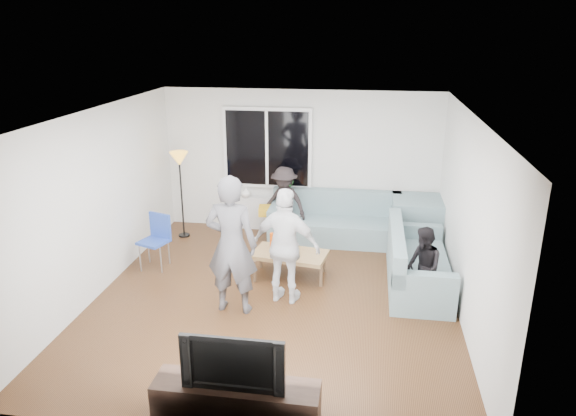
% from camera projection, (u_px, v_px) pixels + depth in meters
% --- Properties ---
extents(floor, '(5.00, 5.50, 0.04)m').
position_uv_depth(floor, '(275.00, 299.00, 7.53)').
color(floor, '#56351C').
rests_on(floor, ground).
extents(ceiling, '(5.00, 5.50, 0.04)m').
position_uv_depth(ceiling, '(273.00, 112.00, 6.67)').
color(ceiling, white).
rests_on(ceiling, ground).
extents(wall_back, '(5.00, 0.04, 2.60)m').
position_uv_depth(wall_back, '(301.00, 162.00, 9.69)').
color(wall_back, silver).
rests_on(wall_back, ground).
extents(wall_front, '(5.00, 0.04, 2.60)m').
position_uv_depth(wall_front, '(216.00, 318.00, 4.51)').
color(wall_front, silver).
rests_on(wall_front, ground).
extents(wall_left, '(0.04, 5.50, 2.60)m').
position_uv_depth(wall_left, '(97.00, 202.00, 7.46)').
color(wall_left, silver).
rests_on(wall_left, ground).
extents(wall_right, '(0.04, 5.50, 2.60)m').
position_uv_depth(wall_right, '(469.00, 221.00, 6.74)').
color(wall_right, silver).
rests_on(wall_right, ground).
extents(window_frame, '(1.62, 0.06, 1.47)m').
position_uv_depth(window_frame, '(267.00, 148.00, 9.62)').
color(window_frame, white).
rests_on(window_frame, wall_back).
extents(window_glass, '(1.50, 0.02, 1.35)m').
position_uv_depth(window_glass, '(267.00, 149.00, 9.58)').
color(window_glass, black).
rests_on(window_glass, window_frame).
extents(window_mullion, '(0.05, 0.03, 1.35)m').
position_uv_depth(window_mullion, '(267.00, 149.00, 9.57)').
color(window_mullion, white).
rests_on(window_mullion, window_frame).
extents(radiator, '(1.30, 0.12, 0.62)m').
position_uv_depth(radiator, '(268.00, 213.00, 9.98)').
color(radiator, silver).
rests_on(radiator, floor).
extents(potted_plant, '(0.24, 0.21, 0.40)m').
position_uv_depth(potted_plant, '(288.00, 189.00, 9.73)').
color(potted_plant, '#28662D').
rests_on(potted_plant, radiator).
extents(vase, '(0.20, 0.20, 0.18)m').
position_uv_depth(vase, '(246.00, 192.00, 9.88)').
color(vase, white).
rests_on(vase, radiator).
extents(sofa_back_section, '(2.30, 0.85, 0.85)m').
position_uv_depth(sofa_back_section, '(335.00, 218.00, 9.41)').
color(sofa_back_section, slate).
rests_on(sofa_back_section, floor).
extents(sofa_right_section, '(2.00, 0.85, 0.85)m').
position_uv_depth(sofa_right_section, '(419.00, 259.00, 7.77)').
color(sofa_right_section, slate).
rests_on(sofa_right_section, floor).
extents(sofa_corner, '(0.85, 0.85, 0.85)m').
position_uv_depth(sofa_corner, '(416.00, 222.00, 9.20)').
color(sofa_corner, slate).
rests_on(sofa_corner, floor).
extents(cushion_yellow, '(0.42, 0.37, 0.14)m').
position_uv_depth(cushion_yellow, '(269.00, 211.00, 9.53)').
color(cushion_yellow, gold).
rests_on(cushion_yellow, sofa_back_section).
extents(cushion_red, '(0.39, 0.34, 0.13)m').
position_uv_depth(cushion_red, '(277.00, 209.00, 9.59)').
color(cushion_red, maroon).
rests_on(cushion_red, sofa_back_section).
extents(coffee_table, '(1.18, 0.76, 0.40)m').
position_uv_depth(coffee_table, '(290.00, 265.00, 8.10)').
color(coffee_table, '#9A7A4A').
rests_on(coffee_table, floor).
extents(pitcher, '(0.17, 0.17, 0.17)m').
position_uv_depth(pitcher, '(286.00, 249.00, 7.94)').
color(pitcher, '#9C1C40').
rests_on(pitcher, coffee_table).
extents(side_chair, '(0.51, 0.51, 0.86)m').
position_uv_depth(side_chair, '(154.00, 242.00, 8.33)').
color(side_chair, '#2543A4').
rests_on(side_chair, floor).
extents(floor_lamp, '(0.32, 0.32, 1.56)m').
position_uv_depth(floor_lamp, '(182.00, 195.00, 9.49)').
color(floor_lamp, gold).
rests_on(floor_lamp, floor).
extents(player_left, '(0.71, 0.49, 1.89)m').
position_uv_depth(player_left, '(232.00, 245.00, 6.92)').
color(player_left, '#4A494E').
rests_on(player_left, floor).
extents(player_right, '(1.01, 0.57, 1.63)m').
position_uv_depth(player_right, '(286.00, 246.00, 7.21)').
color(player_right, silver).
rests_on(player_right, floor).
extents(spectator_right, '(0.57, 0.65, 1.12)m').
position_uv_depth(spectator_right, '(423.00, 267.00, 7.18)').
color(spectator_right, black).
rests_on(spectator_right, floor).
extents(spectator_back, '(0.96, 0.74, 1.31)m').
position_uv_depth(spectator_back, '(284.00, 203.00, 9.49)').
color(spectator_back, black).
rests_on(spectator_back, floor).
extents(tv_console, '(1.60, 0.40, 0.44)m').
position_uv_depth(tv_console, '(237.00, 403.00, 5.10)').
color(tv_console, '#35231A').
rests_on(tv_console, floor).
extents(television, '(0.98, 0.13, 0.56)m').
position_uv_depth(television, '(235.00, 359.00, 4.94)').
color(television, black).
rests_on(television, tv_console).
extents(bottle_a, '(0.07, 0.07, 0.25)m').
position_uv_depth(bottle_a, '(272.00, 241.00, 8.16)').
color(bottle_a, '#EE560E').
rests_on(bottle_a, coffee_table).
extents(bottle_b, '(0.08, 0.08, 0.21)m').
position_uv_depth(bottle_b, '(279.00, 248.00, 7.92)').
color(bottle_b, '#428E19').
rests_on(bottle_b, coffee_table).
extents(bottle_c, '(0.07, 0.07, 0.21)m').
position_uv_depth(bottle_c, '(293.00, 242.00, 8.17)').
color(bottle_c, black).
rests_on(bottle_c, coffee_table).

